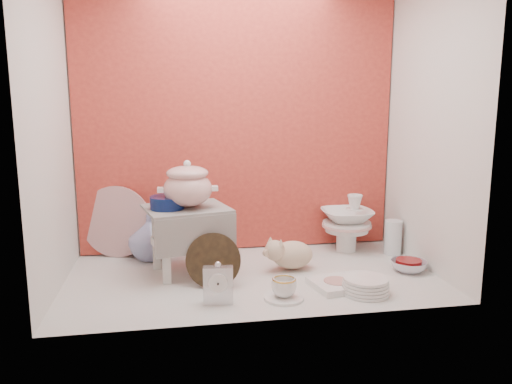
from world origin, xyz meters
TOP-DOWN VIEW (x-y plane):
  - ground at (0.00, 0.00)m, footprint 1.80×1.80m
  - niche_shell at (0.00, 0.18)m, footprint 1.86×1.03m
  - step_stool at (-0.31, 0.12)m, footprint 0.46×0.42m
  - soup_tureen at (-0.30, 0.10)m, footprint 0.36×0.36m
  - cobalt_bowl at (-0.40, 0.10)m, footprint 0.18×0.18m
  - floral_platter at (-0.69, 0.45)m, footprint 0.39×0.15m
  - blue_white_vase at (-0.50, 0.37)m, footprint 0.31×0.31m
  - lacquer_tray at (-0.20, -0.10)m, footprint 0.27×0.15m
  - mantel_clock at (-0.20, -0.30)m, footprint 0.13×0.06m
  - plush_pig at (0.22, 0.07)m, footprint 0.29×0.22m
  - teacup_saucer at (0.09, -0.30)m, footprint 0.19×0.19m
  - gold_rim_teacup at (0.09, -0.30)m, footprint 0.12×0.12m
  - lattice_dish at (0.36, -0.21)m, footprint 0.25×0.25m
  - dinner_plate_stack at (0.46, -0.30)m, footprint 0.28×0.28m
  - crystal_bowl at (0.79, -0.06)m, footprint 0.20×0.20m
  - clear_glass_vase at (0.84, 0.23)m, footprint 0.11×0.11m
  - porcelain_tower at (0.60, 0.34)m, footprint 0.37×0.37m

SIDE VIEW (x-z plane):
  - ground at x=0.00m, z-range 0.00..0.00m
  - teacup_saucer at x=0.09m, z-range 0.00..0.01m
  - lattice_dish at x=0.36m, z-range 0.00..0.03m
  - crystal_bowl at x=0.79m, z-range 0.00..0.06m
  - dinner_plate_stack at x=0.46m, z-range 0.00..0.07m
  - gold_rim_teacup at x=0.09m, z-range 0.01..0.10m
  - plush_pig at x=0.22m, z-range 0.00..0.16m
  - mantel_clock at x=-0.20m, z-range 0.00..0.18m
  - clear_glass_vase at x=0.84m, z-range 0.00..0.19m
  - blue_white_vase at x=-0.50m, z-range 0.00..0.25m
  - lacquer_tray at x=-0.20m, z-range 0.00..0.25m
  - porcelain_tower at x=0.60m, z-range 0.00..0.33m
  - step_stool at x=-0.31m, z-range 0.00..0.34m
  - floral_platter at x=-0.69m, z-range 0.00..0.40m
  - cobalt_bowl at x=-0.40m, z-range 0.34..0.40m
  - soup_tureen at x=-0.30m, z-range 0.34..0.57m
  - niche_shell at x=0.00m, z-range 0.17..1.70m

